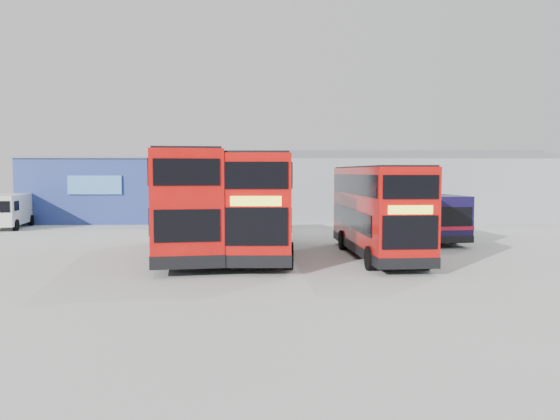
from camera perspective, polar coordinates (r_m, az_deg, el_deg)
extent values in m
plane|color=#AEAEA8|center=(27.54, 1.58, -4.28)|extent=(120.00, 120.00, 0.00)
cube|color=navy|center=(46.82, -17.35, 2.03)|extent=(12.00, 8.00, 5.00)
cube|color=slate|center=(46.80, -17.42, 5.15)|extent=(12.30, 8.30, 0.15)
cube|color=#4D90DA|center=(42.86, -18.79, 2.50)|extent=(3.96, 0.15, 1.40)
cube|color=#969CA3|center=(48.23, 9.49, 2.21)|extent=(30.00, 12.00, 5.00)
cube|color=slate|center=(45.49, 10.25, 5.56)|extent=(30.50, 6.33, 1.29)
cube|color=slate|center=(50.96, 8.88, 5.40)|extent=(30.50, 6.33, 1.29)
cube|color=#BE0D0A|center=(26.14, -9.75, 0.98)|extent=(4.26, 11.82, 4.46)
cube|color=black|center=(26.32, -9.70, -3.39)|extent=(4.31, 11.87, 0.50)
cube|color=black|center=(25.78, -6.62, -0.19)|extent=(1.36, 9.71, 1.05)
cube|color=black|center=(25.77, -12.84, -0.27)|extent=(1.36, 9.71, 1.05)
cube|color=black|center=(26.15, -6.71, 3.97)|extent=(1.50, 10.81, 1.05)
cube|color=black|center=(26.14, -12.85, 3.90)|extent=(1.50, 10.81, 1.05)
cube|color=black|center=(31.97, -9.77, 0.39)|extent=(2.46, 0.38, 1.49)
cube|color=black|center=(31.91, -9.81, 3.94)|extent=(2.46, 0.38, 1.05)
cube|color=gold|center=(31.93, -9.79, 2.16)|extent=(1.97, 0.31, 0.39)
cube|color=black|center=(20.40, -9.66, -1.63)|extent=(2.41, 0.38, 1.21)
cube|color=black|center=(20.31, -9.73, 3.94)|extent=(2.41, 0.38, 0.99)
cube|color=black|center=(26.12, -9.81, 5.92)|extent=(4.08, 11.63, 0.11)
cylinder|color=black|center=(30.35, -7.23, -2.45)|extent=(0.50, 1.18, 1.14)
cylinder|color=black|center=(30.34, -12.23, -2.51)|extent=(0.50, 1.18, 1.14)
cylinder|color=black|center=(23.48, -6.43, -4.33)|extent=(0.50, 1.18, 1.14)
cylinder|color=black|center=(23.47, -12.90, -4.41)|extent=(0.50, 1.18, 1.14)
cube|color=#BE0D0A|center=(25.98, -2.05, 0.84)|extent=(3.05, 11.28, 4.32)
cube|color=black|center=(26.16, -2.04, -3.42)|extent=(3.09, 11.32, 0.48)
cube|color=black|center=(26.51, -4.95, -0.21)|extent=(0.38, 9.48, 1.01)
cube|color=black|center=(26.43, 0.91, -0.21)|extent=(0.38, 9.48, 1.01)
cube|color=black|center=(26.02, -5.05, 3.71)|extent=(0.42, 10.55, 1.01)
cube|color=black|center=(25.94, 0.94, 3.72)|extent=(0.42, 10.55, 1.01)
cube|color=black|center=(20.43, -2.52, -1.75)|extent=(2.40, 0.14, 1.44)
cube|color=black|center=(20.33, -2.54, 3.64)|extent=(2.40, 0.14, 1.01)
cube|color=gold|center=(20.35, -2.53, 0.94)|extent=(1.92, 0.11, 0.37)
cube|color=black|center=(31.62, -1.74, 0.29)|extent=(2.35, 0.13, 1.17)
cube|color=black|center=(31.56, -1.75, 3.77)|extent=(2.35, 0.13, 0.96)
cube|color=black|center=(25.95, -2.06, 5.65)|extent=(2.88, 11.11, 0.11)
cylinder|color=black|center=(22.40, -5.62, -4.77)|extent=(0.38, 1.12, 1.11)
cylinder|color=black|center=(22.31, 0.96, -4.79)|extent=(0.38, 1.12, 1.11)
cylinder|color=black|center=(29.03, -4.40, -2.76)|extent=(0.38, 1.12, 1.11)
cylinder|color=black|center=(28.96, 0.66, -2.76)|extent=(0.38, 1.12, 1.11)
cube|color=#BE0D0A|center=(25.71, 10.12, 0.11)|extent=(2.67, 9.99, 3.83)
cube|color=black|center=(25.89, 10.07, -3.71)|extent=(2.71, 10.03, 0.43)
cube|color=black|center=(25.85, 7.32, -0.84)|extent=(0.31, 8.41, 0.90)
cube|color=black|center=(26.43, 12.43, -0.80)|extent=(0.31, 8.41, 0.90)
cube|color=black|center=(25.39, 7.52, 2.70)|extent=(0.34, 9.35, 0.90)
cube|color=black|center=(25.98, 12.72, 2.67)|extent=(0.34, 9.35, 0.90)
cube|color=black|center=(20.99, 13.44, -2.30)|extent=(2.13, 0.11, 1.28)
cube|color=black|center=(20.87, 13.52, 2.35)|extent=(2.13, 0.11, 0.90)
cube|color=gold|center=(20.90, 13.49, 0.02)|extent=(1.70, 0.09, 0.33)
cube|color=black|center=(30.59, 7.82, -0.28)|extent=(2.08, 0.11, 1.04)
cube|color=black|center=(30.51, 7.85, 2.91)|extent=(2.08, 0.11, 0.85)
cube|color=black|center=(25.66, 10.17, 4.42)|extent=(2.53, 9.85, 0.09)
cylinder|color=black|center=(22.31, 9.41, -5.01)|extent=(0.33, 0.99, 0.98)
cylinder|color=black|center=(22.94, 14.95, -4.84)|extent=(0.33, 0.99, 0.98)
cylinder|color=black|center=(28.07, 6.57, -3.13)|extent=(0.33, 0.99, 0.98)
cylinder|color=black|center=(28.58, 11.05, -3.05)|extent=(0.33, 0.99, 0.98)
cube|color=#0D0C37|center=(33.88, 14.04, -0.28)|extent=(3.24, 10.06, 2.38)
cube|color=black|center=(33.97, 14.01, -2.01)|extent=(3.28, 10.10, 0.36)
cube|color=red|center=(33.91, 14.03, -1.00)|extent=(3.27, 10.09, 0.22)
cube|color=black|center=(34.05, 16.00, 0.35)|extent=(0.89, 8.23, 0.85)
cube|color=black|center=(33.18, 12.40, 0.32)|extent=(0.89, 8.23, 0.85)
cube|color=black|center=(38.49, 11.26, 0.50)|extent=(2.02, 0.25, 1.17)
cube|color=black|center=(29.35, 17.70, -0.69)|extent=(1.97, 0.25, 0.99)
cylinder|color=black|center=(37.60, 13.52, -1.45)|extent=(0.38, 0.96, 0.93)
cylinder|color=black|center=(36.86, 10.40, -1.51)|extent=(0.38, 0.96, 0.93)
cylinder|color=black|center=(31.88, 17.70, -2.49)|extent=(0.38, 0.96, 0.93)
cylinder|color=black|center=(31.00, 14.11, -2.60)|extent=(0.38, 0.96, 0.93)
cube|color=silver|center=(42.79, -26.59, 0.09)|extent=(2.88, 5.68, 2.07)
cube|color=black|center=(40.79, -25.81, 0.40)|extent=(0.18, 0.98, 0.65)
cylinder|color=black|center=(40.80, -25.89, -1.43)|extent=(0.36, 0.81, 0.78)
cylinder|color=black|center=(44.93, -27.16, -1.00)|extent=(0.36, 0.81, 0.78)
cylinder|color=black|center=(44.35, -24.58, -0.98)|extent=(0.36, 0.81, 0.78)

